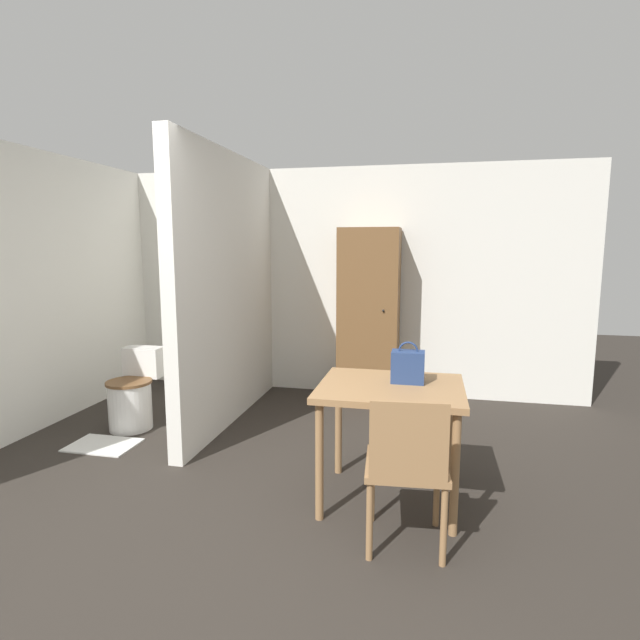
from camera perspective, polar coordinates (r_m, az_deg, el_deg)
ground_plane at (r=2.91m, az=-13.94°, el=-26.37°), size 16.00×16.00×0.00m
wall_back at (r=5.66m, az=1.01°, el=4.39°), size 5.59×0.12×2.50m
wall_left at (r=5.16m, az=-29.96°, el=2.86°), size 0.12×4.35×2.50m
partition_wall at (r=4.75m, az=-10.43°, el=3.47°), size 0.12×2.22×2.50m
dining_table at (r=3.25m, az=8.07°, el=-9.10°), size 0.91×0.77×0.78m
wooden_chair at (r=2.82m, az=9.89°, el=-15.91°), size 0.48×0.48×0.88m
toilet at (r=4.93m, az=-20.56°, el=-8.02°), size 0.40×0.55×0.71m
handbag at (r=3.28m, az=10.01°, el=-5.24°), size 0.21×0.14×0.27m
wooden_cabinet at (r=5.30m, az=5.62°, el=0.48°), size 0.62×0.49×1.84m
bath_mat at (r=4.66m, az=-23.56°, el=-12.97°), size 0.54×0.38×0.01m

